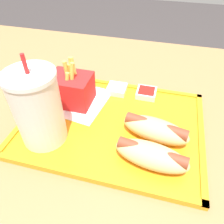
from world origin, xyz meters
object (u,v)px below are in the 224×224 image
object	(u,v)px
soda_cup	(38,108)
sauce_cup_mayo	(117,89)
sauce_cup_ketchup	(146,93)
hot_dog_near	(156,129)
hot_dog_far	(151,155)
fries_carton	(71,89)

from	to	relation	value
soda_cup	sauce_cup_mayo	world-z (taller)	soda_cup
soda_cup	sauce_cup_mayo	bearing A→B (deg)	-118.76
soda_cup	sauce_cup_ketchup	bearing A→B (deg)	-133.14
sauce_cup_mayo	sauce_cup_ketchup	distance (m)	0.08
sauce_cup_ketchup	hot_dog_near	bearing A→B (deg)	104.79
sauce_cup_ketchup	hot_dog_far	bearing A→B (deg)	100.13
hot_dog_far	sauce_cup_ketchup	distance (m)	0.21
sauce_cup_mayo	sauce_cup_ketchup	size ratio (longest dim) A/B	1.00
hot_dog_far	sauce_cup_mayo	distance (m)	0.24
hot_dog_far	sauce_cup_mayo	bearing A→B (deg)	-60.80
fries_carton	soda_cup	bearing A→B (deg)	84.70
soda_cup	hot_dog_near	world-z (taller)	soda_cup
hot_dog_far	hot_dog_near	bearing A→B (deg)	-90.00
soda_cup	hot_dog_near	distance (m)	0.24
soda_cup	fries_carton	world-z (taller)	soda_cup
fries_carton	sauce_cup_mayo	bearing A→B (deg)	-143.22
hot_dog_far	sauce_cup_ketchup	world-z (taller)	hot_dog_far
fries_carton	sauce_cup_ketchup	world-z (taller)	fries_carton
hot_dog_near	sauce_cup_ketchup	bearing A→B (deg)	-75.21
hot_dog_far	hot_dog_near	size ratio (longest dim) A/B	0.99
hot_dog_far	soda_cup	bearing A→B (deg)	-3.06
soda_cup	sauce_cup_mayo	xyz separation A→B (m)	(-0.11, -0.19, -0.07)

